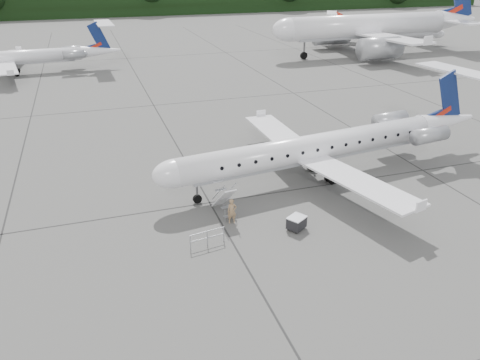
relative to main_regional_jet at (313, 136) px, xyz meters
name	(u,v)px	position (x,y,z in m)	size (l,w,h in m)	color
ground	(324,219)	(-1.89, -6.14, -3.63)	(320.00, 320.00, 0.00)	#5B5B59
treeline	(124,2)	(-1.89, 123.86, 0.37)	(260.00, 4.00, 8.00)	black
main_regional_jet	(313,136)	(0.00, 0.00, 0.00)	(28.29, 20.37, 7.25)	white
airstair	(224,199)	(-8.08, -3.30, -2.49)	(0.85, 2.35, 2.27)	white
passenger	(232,211)	(-7.91, -4.61, -2.78)	(0.62, 0.41, 1.70)	#9C7A55
safety_railing	(207,238)	(-10.15, -6.77, -3.13)	(2.20, 0.08, 1.00)	#93959B
baggage_cart	(297,223)	(-4.23, -6.72, -3.15)	(1.10, 0.89, 0.95)	black
bg_narrowbody	(369,14)	(33.02, 45.28, 3.41)	(39.20, 28.22, 14.07)	white
bg_regional_left	(6,51)	(-26.58, 47.61, -0.08)	(27.03, 19.46, 7.09)	white
bg_regional_right	(392,29)	(44.75, 54.38, -0.61)	(23.03, 16.58, 6.04)	white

